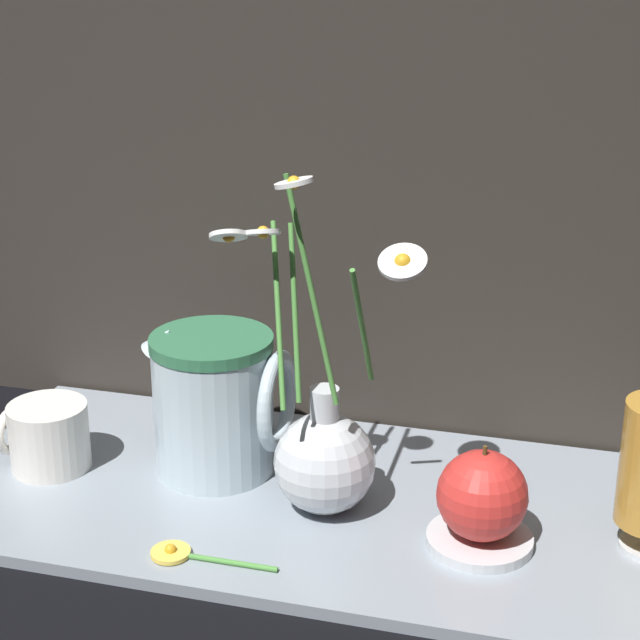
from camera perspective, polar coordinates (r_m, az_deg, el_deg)
The scene contains 8 objects.
ground_plane at distance 1.07m, azimuth -0.21°, elevation -9.96°, with size 6.00×6.00×0.00m, color black.
shelf at distance 1.07m, azimuth -0.21°, elevation -9.68°, with size 0.75×0.35×0.01m.
vase_with_flowers at distance 1.02m, azimuth 0.22°, elevation -7.11°, with size 0.19×0.12×0.34m.
yellow_mug at distance 1.14m, azimuth -14.34°, elevation -6.02°, with size 0.09×0.08×0.07m.
ceramic_pitcher at distance 1.08m, azimuth -5.55°, elevation -4.18°, with size 0.15×0.12×0.16m.
saucer_plate at distance 1.00m, azimuth 8.50°, elevation -11.53°, with size 0.10×0.10×0.01m.
orange_fruit at distance 0.98m, azimuth 8.65°, elevation -9.23°, with size 0.08×0.08×0.09m.
loose_daisy at distance 0.98m, azimuth -7.20°, elevation -12.31°, with size 0.12×0.04×0.01m.
Camera 1 is at (0.25, -0.89, 0.55)m, focal length 60.00 mm.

